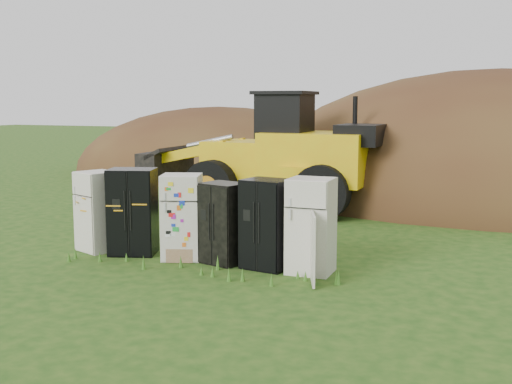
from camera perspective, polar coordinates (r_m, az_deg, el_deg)
ground at (r=13.20m, az=-4.77°, el=-6.11°), size 120.00×120.00×0.00m
fridge_leftmost at (r=14.31m, az=-13.82°, el=-1.67°), size 0.98×0.97×1.73m
fridge_black_side at (r=13.83m, az=-10.90°, el=-1.73°), size 1.14×1.02×1.82m
fridge_sticker at (r=13.24m, az=-6.61°, el=-2.22°), size 0.98×0.94×1.75m
fridge_dark_mid at (r=12.85m, az=-2.90°, el=-2.78°), size 0.98×0.87×1.62m
fridge_black_right at (r=12.44m, az=0.99°, el=-2.86°), size 0.98×0.85×1.74m
fridge_open_door at (r=12.13m, az=4.91°, el=-3.02°), size 0.83×0.77×1.80m
wheel_loader at (r=19.30m, az=0.09°, el=3.70°), size 7.29×2.97×3.52m
dirt_mound_right at (r=23.23m, az=20.44°, el=-0.44°), size 17.05×12.50×8.63m
dirt_mound_left at (r=29.21m, az=-3.33°, el=1.70°), size 13.72×10.29×6.00m
dirt_mound_back at (r=29.97m, az=11.26°, el=1.72°), size 16.95×11.30×6.00m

